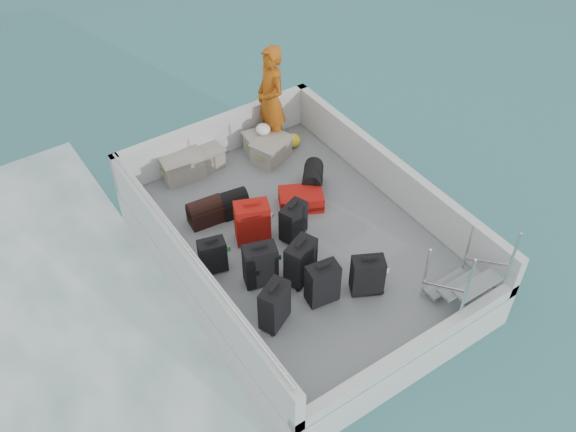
# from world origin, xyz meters

# --- Properties ---
(ground) EXTENTS (160.00, 160.00, 0.00)m
(ground) POSITION_xyz_m (0.00, 0.00, 0.00)
(ground) COLOR #185257
(ground) RESTS_ON ground
(ferry_hull) EXTENTS (3.60, 5.00, 0.60)m
(ferry_hull) POSITION_xyz_m (0.00, 0.00, 0.30)
(ferry_hull) COLOR silver
(ferry_hull) RESTS_ON ground
(deck) EXTENTS (3.30, 4.70, 0.02)m
(deck) POSITION_xyz_m (0.00, 0.00, 0.61)
(deck) COLOR slate
(deck) RESTS_ON ferry_hull
(deck_fittings) EXTENTS (3.60, 5.00, 0.90)m
(deck_fittings) POSITION_xyz_m (0.35, -0.32, 0.99)
(deck_fittings) COLOR silver
(deck_fittings) RESTS_ON deck
(suitcase_0) EXTENTS (0.49, 0.41, 0.66)m
(suitcase_0) POSITION_xyz_m (-1.13, -1.07, 0.95)
(suitcase_0) COLOR black
(suitcase_0) RESTS_ON deck
(suitcase_1) EXTENTS (0.50, 0.38, 0.66)m
(suitcase_1) POSITION_xyz_m (-0.91, -0.39, 0.95)
(suitcase_1) COLOR black
(suitcase_1) RESTS_ON deck
(suitcase_2) EXTENTS (0.42, 0.31, 0.54)m
(suitcase_2) POSITION_xyz_m (-1.33, 0.16, 0.89)
(suitcase_2) COLOR black
(suitcase_2) RESTS_ON deck
(suitcase_3) EXTENTS (0.45, 0.30, 0.64)m
(suitcase_3) POSITION_xyz_m (-0.41, -1.11, 0.94)
(suitcase_3) COLOR black
(suitcase_3) RESTS_ON deck
(suitcase_4) EXTENTS (0.51, 0.42, 0.66)m
(suitcase_4) POSITION_xyz_m (-0.43, -0.64, 0.95)
(suitcase_4) COLOR black
(suitcase_4) RESTS_ON deck
(suitcase_5) EXTENTS (0.56, 0.45, 0.68)m
(suitcase_5) POSITION_xyz_m (-0.57, 0.36, 0.96)
(suitcase_5) COLOR #9B140B
(suitcase_5) RESTS_ON deck
(suitcase_6) EXTENTS (0.49, 0.42, 0.59)m
(suitcase_6) POSITION_xyz_m (0.17, -1.31, 0.92)
(suitcase_6) COLOR black
(suitcase_6) RESTS_ON deck
(suitcase_7) EXTENTS (0.47, 0.37, 0.58)m
(suitcase_7) POSITION_xyz_m (-0.05, 0.09, 0.91)
(suitcase_7) COLOR black
(suitcase_7) RESTS_ON deck
(suitcase_8) EXTENTS (0.79, 0.69, 0.26)m
(suitcase_8) POSITION_xyz_m (0.42, 0.57, 0.75)
(suitcase_8) COLOR #9B140B
(suitcase_8) RESTS_ON deck
(duffel_0) EXTENTS (0.54, 0.35, 0.32)m
(duffel_0) POSITION_xyz_m (-0.95, 1.08, 0.78)
(duffel_0) COLOR black
(duffel_0) RESTS_ON deck
(duffel_1) EXTENTS (0.44, 0.35, 0.32)m
(duffel_1) POSITION_xyz_m (-0.50, 1.00, 0.78)
(duffel_1) COLOR black
(duffel_1) RESTS_ON deck
(duffel_2) EXTENTS (0.56, 0.59, 0.32)m
(duffel_2) POSITION_xyz_m (0.81, 0.81, 0.78)
(duffel_2) COLOR black
(duffel_2) RESTS_ON deck
(crate_0) EXTENTS (0.68, 0.50, 0.38)m
(crate_0) POSITION_xyz_m (-0.75, 2.20, 0.81)
(crate_0) COLOR gray
(crate_0) RESTS_ON deck
(crate_1) EXTENTS (0.57, 0.42, 0.33)m
(crate_1) POSITION_xyz_m (-0.34, 2.20, 0.78)
(crate_1) COLOR gray
(crate_1) RESTS_ON deck
(crate_2) EXTENTS (0.63, 0.47, 0.35)m
(crate_2) POSITION_xyz_m (0.67, 2.02, 0.80)
(crate_2) COLOR gray
(crate_2) RESTS_ON deck
(crate_3) EXTENTS (0.71, 0.60, 0.37)m
(crate_3) POSITION_xyz_m (0.67, 1.78, 0.80)
(crate_3) COLOR gray
(crate_3) RESTS_ON deck
(yellow_bag) EXTENTS (0.28, 0.26, 0.22)m
(yellow_bag) POSITION_xyz_m (1.17, 1.90, 0.73)
(yellow_bag) COLOR yellow
(yellow_bag) RESTS_ON deck
(white_bag) EXTENTS (0.24, 0.24, 0.18)m
(white_bag) POSITION_xyz_m (0.67, 2.02, 1.06)
(white_bag) COLOR white
(white_bag) RESTS_ON crate_2
(passenger) EXTENTS (0.50, 0.72, 1.83)m
(passenger) POSITION_xyz_m (0.89, 2.11, 1.54)
(passenger) COLOR orange
(passenger) RESTS_ON deck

